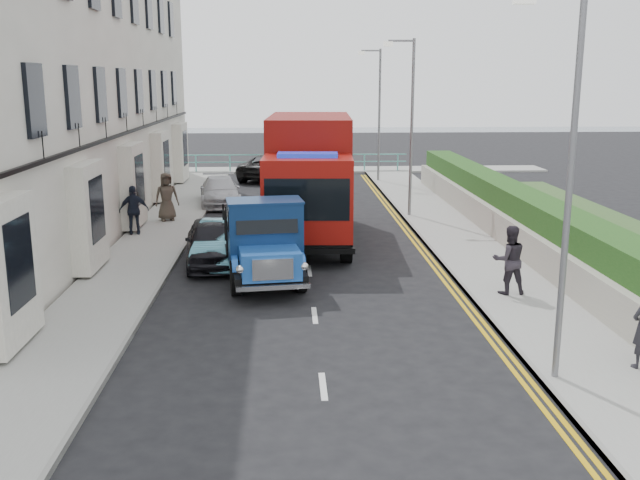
{
  "coord_description": "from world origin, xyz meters",
  "views": [
    {
      "loc": [
        -0.62,
        -14.09,
        5.51
      ],
      "look_at": [
        0.22,
        3.93,
        1.4
      ],
      "focal_mm": 40.0,
      "sensor_mm": 36.0,
      "label": 1
    }
  ],
  "objects": [
    {
      "name": "ground",
      "position": [
        0.0,
        0.0,
        0.0
      ],
      "size": [
        120.0,
        120.0,
        0.0
      ],
      "primitive_type": "plane",
      "color": "black",
      "rests_on": "ground"
    },
    {
      "name": "pavement_west",
      "position": [
        -5.2,
        9.0,
        0.06
      ],
      "size": [
        2.4,
        38.0,
        0.12
      ],
      "primitive_type": "cube",
      "color": "gray",
      "rests_on": "ground"
    },
    {
      "name": "pavement_east",
      "position": [
        5.3,
        9.0,
        0.06
      ],
      "size": [
        2.6,
        38.0,
        0.12
      ],
      "primitive_type": "cube",
      "color": "gray",
      "rests_on": "ground"
    },
    {
      "name": "promenade",
      "position": [
        0.0,
        29.0,
        0.06
      ],
      "size": [
        30.0,
        2.5,
        0.12
      ],
      "primitive_type": "cube",
      "color": "gray",
      "rests_on": "ground"
    },
    {
      "name": "sea_plane",
      "position": [
        0.0,
        60.0,
        0.0
      ],
      "size": [
        120.0,
        120.0,
        0.0
      ],
      "primitive_type": "plane",
      "color": "slate",
      "rests_on": "ground"
    },
    {
      "name": "terrace_west",
      "position": [
        -9.47,
        13.0,
        7.17
      ],
      "size": [
        6.31,
        30.2,
        14.25
      ],
      "color": "silver",
      "rests_on": "ground"
    },
    {
      "name": "garden_east",
      "position": [
        7.21,
        9.0,
        0.9
      ],
      "size": [
        1.45,
        28.0,
        1.75
      ],
      "color": "#B2AD9E",
      "rests_on": "ground"
    },
    {
      "name": "seafront_railing",
      "position": [
        0.0,
        28.2,
        0.58
      ],
      "size": [
        13.0,
        0.08,
        1.11
      ],
      "color": "#59B2A5",
      "rests_on": "ground"
    },
    {
      "name": "lamp_near",
      "position": [
        4.18,
        -2.0,
        4.0
      ],
      "size": [
        1.23,
        0.18,
        7.0
      ],
      "color": "slate",
      "rests_on": "ground"
    },
    {
      "name": "lamp_mid",
      "position": [
        4.18,
        14.0,
        4.0
      ],
      "size": [
        1.23,
        0.18,
        7.0
      ],
      "color": "slate",
      "rests_on": "ground"
    },
    {
      "name": "lamp_far",
      "position": [
        4.18,
        24.0,
        4.0
      ],
      "size": [
        1.23,
        0.18,
        7.0
      ],
      "color": "slate",
      "rests_on": "ground"
    },
    {
      "name": "bedford_lorry",
      "position": [
        -1.24,
        4.64,
        1.08
      ],
      "size": [
        2.55,
        5.13,
        2.34
      ],
      "rotation": [
        0.0,
        0.0,
        0.13
      ],
      "color": "black",
      "rests_on": "ground"
    },
    {
      "name": "red_lorry",
      "position": [
        0.15,
        10.27,
        2.25
      ],
      "size": [
        3.11,
        8.19,
        4.22
      ],
      "rotation": [
        0.0,
        0.0,
        -0.05
      ],
      "color": "black",
      "rests_on": "ground"
    },
    {
      "name": "parked_car_front",
      "position": [
        -2.87,
        6.95,
        0.69
      ],
      "size": [
        2.1,
        4.23,
        1.38
      ],
      "primitive_type": "imported",
      "rotation": [
        0.0,
        0.0,
        0.12
      ],
      "color": "black",
      "rests_on": "ground"
    },
    {
      "name": "parked_car_mid",
      "position": [
        -2.6,
        7.0,
        0.64
      ],
      "size": [
        1.56,
        3.97,
        1.29
      ],
      "primitive_type": "imported",
      "rotation": [
        0.0,
        0.0,
        -0.05
      ],
      "color": "#5BACC4",
      "rests_on": "ground"
    },
    {
      "name": "parked_car_rear",
      "position": [
        -3.6,
        17.32,
        0.61
      ],
      "size": [
        2.21,
        4.39,
        1.22
      ],
      "primitive_type": "imported",
      "rotation": [
        0.0,
        0.0,
        0.12
      ],
      "color": "#B3B3B8",
      "rests_on": "ground"
    },
    {
      "name": "seafront_car_left",
      "position": [
        -1.39,
        25.37,
        0.72
      ],
      "size": [
        4.19,
        5.69,
        1.44
      ],
      "primitive_type": "imported",
      "rotation": [
        0.0,
        0.0,
        2.75
      ],
      "color": "black",
      "rests_on": "ground"
    },
    {
      "name": "seafront_car_right",
      "position": [
        0.64,
        20.23,
        0.67
      ],
      "size": [
        1.67,
        3.99,
        1.35
      ],
      "primitive_type": "imported",
      "rotation": [
        0.0,
        0.0,
        0.02
      ],
      "color": "#ACACB1",
      "rests_on": "ground"
    },
    {
      "name": "pedestrian_east_far",
      "position": [
        5.0,
        3.18,
        1.01
      ],
      "size": [
        0.88,
        0.69,
        1.77
      ],
      "primitive_type": "imported",
      "rotation": [
        0.0,
        0.0,
        3.17
      ],
      "color": "#2D2730",
      "rests_on": "pavement_east"
    },
    {
      "name": "pedestrian_west_near",
      "position": [
        -6.0,
        10.77,
        0.98
      ],
      "size": [
        1.08,
        0.63,
        1.73
      ],
      "primitive_type": "imported",
      "rotation": [
        0.0,
        0.0,
        3.36
      ],
      "color": "black",
      "rests_on": "pavement_west"
    },
    {
      "name": "pedestrian_west_far",
      "position": [
        -5.27,
        13.27,
        1.05
      ],
      "size": [
        1.05,
        0.86,
        1.86
      ],
      "primitive_type": "imported",
      "rotation": [
        0.0,
        0.0,
        0.33
      ],
      "color": "#433B30",
      "rests_on": "pavement_west"
    }
  ]
}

